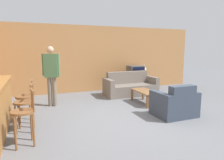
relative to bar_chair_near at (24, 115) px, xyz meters
name	(u,v)px	position (x,y,z in m)	size (l,w,h in m)	color
ground_plane	(130,119)	(2.32, 0.48, -0.55)	(24.00, 24.00, 0.00)	slate
wall_back	(90,59)	(2.32, 4.07, 0.75)	(9.40, 0.08, 2.60)	#B27A47
bar_chair_near	(24,115)	(0.00, 0.00, 0.00)	(0.45, 0.45, 0.99)	brown
bar_chair_mid	(25,105)	(0.00, 0.67, 0.00)	(0.47, 0.47, 0.99)	brown
bar_chair_far	(26,99)	(0.00, 1.20, 0.00)	(0.41, 0.41, 0.99)	brown
couch_far	(130,87)	(3.53, 2.86, -0.24)	(1.94, 0.84, 0.85)	#70665B
armchair_near	(175,104)	(3.49, 0.28, -0.24)	(0.99, 0.79, 0.82)	#384251
coffee_table	(145,93)	(3.40, 1.58, -0.20)	(0.50, 1.03, 0.41)	brown
tv_unit	(135,83)	(4.17, 3.66, -0.27)	(1.08, 0.53, 0.55)	#513823
tv	(136,71)	(4.17, 3.65, 0.23)	(0.61, 0.52, 0.46)	#4C4C4C
table_lamp	(144,68)	(4.58, 3.66, 0.37)	(0.22, 0.22, 0.50)	brown
person_by_window	(51,72)	(0.69, 2.38, 0.47)	(0.49, 0.28, 1.77)	#756B5B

